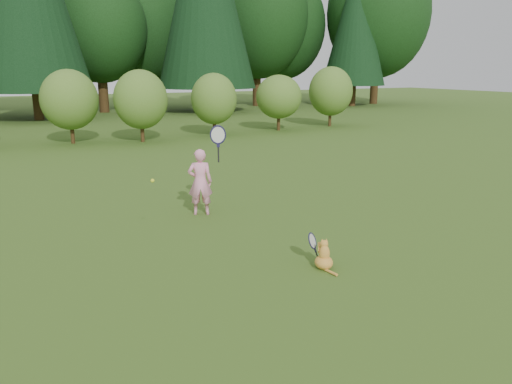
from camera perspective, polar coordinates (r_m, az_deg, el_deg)
name	(u,v)px	position (r m, az deg, el deg)	size (l,w,h in m)	color
ground	(268,249)	(7.67, 1.34, -6.54)	(100.00, 100.00, 0.00)	#335317
shrub_row	(105,104)	(19.68, -16.85, 9.61)	(28.00, 3.00, 2.80)	#517424
child	(201,180)	(9.35, -6.33, 1.33)	(0.74, 0.48, 1.87)	pink
cat	(324,253)	(6.96, 7.73, -6.94)	(0.40, 0.64, 0.57)	orange
tennis_ball	(152,181)	(7.62, -11.75, 1.28)	(0.06, 0.06, 0.06)	#C9DF1A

